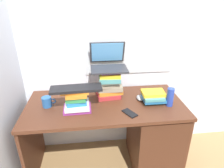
# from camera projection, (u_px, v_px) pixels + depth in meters

# --- Properties ---
(ground_plane) EXTENTS (6.00, 6.00, 0.00)m
(ground_plane) POSITION_uv_depth(u_px,v_px,m) (106.00, 163.00, 2.09)
(ground_plane) COLOR #9E7A4C
(wall_back) EXTENTS (6.00, 0.06, 2.60)m
(wall_back) POSITION_uv_depth(u_px,v_px,m) (101.00, 33.00, 1.89)
(wall_back) COLOR silver
(wall_back) RESTS_ON ground
(desk) EXTENTS (1.42, 0.66, 0.73)m
(desk) POSITION_uv_depth(u_px,v_px,m) (142.00, 132.00, 1.94)
(desk) COLOR #4C2819
(desk) RESTS_ON ground
(book_stack_tall) EXTENTS (0.25, 0.21, 0.28)m
(book_stack_tall) POSITION_uv_depth(u_px,v_px,m) (109.00, 84.00, 1.85)
(book_stack_tall) COLOR #B22D33
(book_stack_tall) RESTS_ON desk
(book_stack_keyboard_riser) EXTENTS (0.24, 0.19, 0.19)m
(book_stack_keyboard_riser) POSITION_uv_depth(u_px,v_px,m) (77.00, 101.00, 1.65)
(book_stack_keyboard_riser) COLOR #8C338C
(book_stack_keyboard_riser) RESTS_ON desk
(book_stack_side) EXTENTS (0.21, 0.18, 0.11)m
(book_stack_side) POSITION_uv_depth(u_px,v_px,m) (153.00, 97.00, 1.78)
(book_stack_side) COLOR teal
(book_stack_side) RESTS_ON desk
(laptop) EXTENTS (0.33, 0.31, 0.23)m
(laptop) POSITION_uv_depth(u_px,v_px,m) (108.00, 62.00, 1.82)
(laptop) COLOR #2D2D33
(laptop) RESTS_ON book_stack_tall
(keyboard) EXTENTS (0.43, 0.16, 0.02)m
(keyboard) POSITION_uv_depth(u_px,v_px,m) (76.00, 88.00, 1.60)
(keyboard) COLOR black
(keyboard) RESTS_ON book_stack_keyboard_riser
(computer_mouse) EXTENTS (0.06, 0.10, 0.04)m
(computer_mouse) POSITION_uv_depth(u_px,v_px,m) (140.00, 98.00, 1.84)
(computer_mouse) COLOR #A5A8AD
(computer_mouse) RESTS_ON desk
(mug) EXTENTS (0.12, 0.08, 0.09)m
(mug) POSITION_uv_depth(u_px,v_px,m) (47.00, 102.00, 1.72)
(mug) COLOR #265999
(mug) RESTS_ON desk
(water_bottle) EXTENTS (0.06, 0.06, 0.17)m
(water_bottle) POSITION_uv_depth(u_px,v_px,m) (170.00, 97.00, 1.72)
(water_bottle) COLOR #263FA5
(water_bottle) RESTS_ON desk
(cell_phone) EXTENTS (0.13, 0.15, 0.01)m
(cell_phone) POSITION_uv_depth(u_px,v_px,m) (130.00, 113.00, 1.63)
(cell_phone) COLOR black
(cell_phone) RESTS_ON desk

